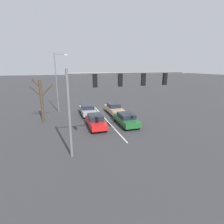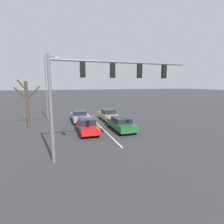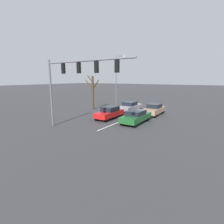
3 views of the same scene
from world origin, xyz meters
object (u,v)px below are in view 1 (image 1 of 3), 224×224
at_px(car_red_midlane_front, 96,121).
at_px(car_darkgreen_leftlane_front, 126,119).
at_px(traffic_signal_gantry, 112,89).
at_px(street_lamp_right_shoulder, 58,80).
at_px(car_tan_leftlane_second, 114,108).
at_px(bare_tree_near, 41,99).
at_px(car_gray_midlane_second, 87,110).

bearing_deg(car_red_midlane_front, car_darkgreen_leftlane_front, 177.46).
relative_size(traffic_signal_gantry, street_lamp_right_shoulder, 1.10).
xyz_separation_m(car_tan_leftlane_second, traffic_signal_gantry, (3.74, 11.19, 4.36)).
xyz_separation_m(car_tan_leftlane_second, street_lamp_right_shoulder, (7.63, -2.81, 4.17)).
xyz_separation_m(street_lamp_right_shoulder, bare_tree_near, (2.08, 3.98, -2.05)).
height_order(car_darkgreen_leftlane_front, bare_tree_near, bare_tree_near).
xyz_separation_m(car_gray_midlane_second, traffic_signal_gantry, (-0.11, 11.55, 4.35)).
distance_m(traffic_signal_gantry, street_lamp_right_shoulder, 14.53).
bearing_deg(bare_tree_near, traffic_signal_gantry, 120.78).
distance_m(car_tan_leftlane_second, traffic_signal_gantry, 12.57).
bearing_deg(street_lamp_right_shoulder, car_gray_midlane_second, 147.04).
bearing_deg(traffic_signal_gantry, car_gray_midlane_second, -89.45).
relative_size(traffic_signal_gantry, bare_tree_near, 1.77).
relative_size(car_red_midlane_front, traffic_signal_gantry, 0.46).
relative_size(car_gray_midlane_second, traffic_signal_gantry, 0.50).
distance_m(traffic_signal_gantry, bare_tree_near, 11.88).
height_order(car_red_midlane_front, street_lamp_right_shoulder, street_lamp_right_shoulder).
xyz_separation_m(car_tan_leftlane_second, bare_tree_near, (9.71, 1.16, 2.12)).
relative_size(car_darkgreen_leftlane_front, car_gray_midlane_second, 0.98).
bearing_deg(bare_tree_near, car_red_midlane_front, 145.37).
bearing_deg(traffic_signal_gantry, street_lamp_right_shoulder, -74.46).
height_order(car_darkgreen_leftlane_front, traffic_signal_gantry, traffic_signal_gantry).
bearing_deg(bare_tree_near, car_darkgreen_leftlane_front, 156.06).
xyz_separation_m(traffic_signal_gantry, street_lamp_right_shoulder, (3.89, -14.00, -0.19)).
height_order(car_darkgreen_leftlane_front, car_gray_midlane_second, car_gray_midlane_second).
height_order(car_tan_leftlane_second, street_lamp_right_shoulder, street_lamp_right_shoulder).
bearing_deg(bare_tree_near, car_gray_midlane_second, -165.43).
xyz_separation_m(car_darkgreen_leftlane_front, street_lamp_right_shoulder, (7.45, -8.20, 4.19)).
relative_size(car_gray_midlane_second, street_lamp_right_shoulder, 0.56).
distance_m(car_darkgreen_leftlane_front, car_gray_midlane_second, 6.82).
xyz_separation_m(car_darkgreen_leftlane_front, car_gray_midlane_second, (3.67, -5.75, 0.03)).
height_order(car_gray_midlane_second, street_lamp_right_shoulder, street_lamp_right_shoulder).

